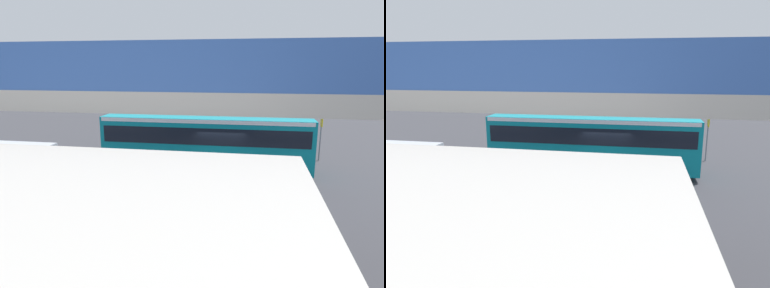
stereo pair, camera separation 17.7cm
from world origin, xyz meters
The scene contains 8 objects.
ground centered at (0.00, 0.00, 0.00)m, with size 80.00×80.00×0.00m, color #38383D.
city_bus centered at (0.94, -0.61, 1.88)m, with size 11.54×2.85×3.15m.
parked_van centered at (10.55, 3.55, 1.18)m, with size 4.80×2.17×2.05m.
traffic_sign centered at (-5.84, -3.98, 1.89)m, with size 0.08×0.60×2.80m.
lane_dash_leftmost centered at (-4.00, -2.54, 0.00)m, with size 2.00×0.20×0.01m, color silver.
lane_dash_left centered at (0.00, -2.54, 0.00)m, with size 2.00×0.20×0.01m, color silver.
lane_dash_centre centered at (4.00, -2.54, 0.00)m, with size 2.00×0.20×0.01m, color silver.
pedestrian_overpass centered at (0.00, 9.61, 4.71)m, with size 27.17×2.60×6.41m.
Camera 1 is at (-1.61, 18.29, 5.86)m, focal length 32.33 mm.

